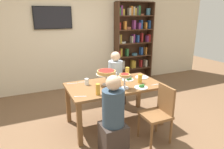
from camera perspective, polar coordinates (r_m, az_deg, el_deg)
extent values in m
plane|color=brown|center=(3.74, 0.64, -13.56)|extent=(12.00, 12.00, 0.00)
cube|color=beige|center=(5.33, -9.43, 11.31)|extent=(8.00, 0.12, 2.80)
cube|color=brown|center=(3.44, 0.68, -3.16)|extent=(1.59, 0.89, 0.04)
cube|color=brown|center=(3.04, -9.21, -13.94)|extent=(0.07, 0.07, 0.70)
cube|color=brown|center=(3.64, 13.99, -8.84)|extent=(0.07, 0.07, 0.70)
cube|color=brown|center=(3.71, -12.37, -8.18)|extent=(0.07, 0.07, 0.70)
cube|color=brown|center=(4.21, 7.58, -4.82)|extent=(0.07, 0.07, 0.70)
cube|color=#422819|center=(5.49, 1.30, 8.54)|extent=(0.03, 0.30, 2.20)
cube|color=#422819|center=(6.02, 10.66, 9.00)|extent=(0.03, 0.30, 2.20)
cube|color=#422819|center=(5.86, 5.49, 8.99)|extent=(1.10, 0.02, 2.20)
cube|color=#422819|center=(5.99, 5.86, -1.55)|extent=(1.04, 0.28, 0.02)
cube|color=#422819|center=(5.88, 5.97, 1.83)|extent=(1.04, 0.28, 0.02)
cube|color=#422819|center=(5.80, 6.08, 5.33)|extent=(1.04, 0.28, 0.02)
cube|color=#422819|center=(5.74, 6.20, 8.92)|extent=(1.04, 0.28, 0.02)
cube|color=#422819|center=(5.70, 6.31, 12.58)|extent=(1.04, 0.28, 0.02)
cube|color=#422819|center=(5.68, 6.44, 16.26)|extent=(1.04, 0.28, 0.02)
cube|color=#422819|center=(5.69, 6.56, 19.83)|extent=(1.04, 0.28, 0.02)
cylinder|color=silver|center=(5.65, 1.94, 2.12)|extent=(0.08, 0.08, 0.13)
cylinder|color=beige|center=(5.70, 3.18, 2.78)|extent=(0.10, 0.10, 0.24)
cube|color=#B7932D|center=(5.83, 5.69, 3.02)|extent=(0.04, 0.13, 0.23)
cube|color=#B7932D|center=(5.87, 6.20, 2.97)|extent=(0.06, 0.13, 0.21)
cube|color=maroon|center=(5.98, 8.12, 3.16)|extent=(0.04, 0.13, 0.21)
cube|color=#B2A88E|center=(6.07, 9.47, 3.25)|extent=(0.06, 0.13, 0.20)
cube|color=maroon|center=(5.56, 1.89, 5.98)|extent=(0.06, 0.13, 0.18)
cube|color=#B7932D|center=(5.59, 2.50, 6.28)|extent=(0.06, 0.10, 0.23)
cube|color=#2D6B38|center=(5.67, 4.23, 6.32)|extent=(0.05, 0.13, 0.21)
cylinder|color=#3D7084|center=(5.81, 6.45, 5.77)|extent=(0.15, 0.15, 0.06)
cube|color=navy|center=(5.91, 8.25, 6.67)|extent=(0.06, 0.13, 0.22)
cube|color=orange|center=(5.99, 9.45, 6.71)|extent=(0.04, 0.13, 0.21)
cube|color=#B2A88E|center=(5.50, 1.87, 9.96)|extent=(0.05, 0.11, 0.22)
cube|color=#B7932D|center=(5.52, 2.32, 10.07)|extent=(0.04, 0.13, 0.24)
cylinder|color=silver|center=(5.58, 3.22, 9.10)|extent=(0.15, 0.15, 0.04)
cube|color=#B2A88E|center=(5.69, 5.61, 9.94)|extent=(0.04, 0.13, 0.19)
cube|color=#7A3370|center=(5.71, 6.05, 10.18)|extent=(0.05, 0.13, 0.23)
cube|color=navy|center=(5.78, 7.23, 10.07)|extent=(0.05, 0.13, 0.20)
cube|color=maroon|center=(5.85, 8.37, 10.36)|extent=(0.04, 0.13, 0.25)
cube|color=#7A3370|center=(5.95, 9.88, 10.01)|extent=(0.04, 0.13, 0.17)
cube|color=maroon|center=(5.99, 10.40, 10.18)|extent=(0.07, 0.13, 0.20)
cube|color=maroon|center=(5.47, 1.98, 13.60)|extent=(0.06, 0.13, 0.19)
cube|color=orange|center=(5.55, 3.69, 13.77)|extent=(0.07, 0.10, 0.22)
cylinder|color=brown|center=(5.61, 4.70, 13.01)|extent=(0.15, 0.15, 0.07)
cube|color=#7A3370|center=(5.68, 6.24, 13.89)|extent=(0.07, 0.12, 0.24)
cube|color=#7A3370|center=(5.77, 7.67, 13.55)|extent=(0.06, 0.13, 0.17)
cube|color=navy|center=(5.80, 8.20, 13.90)|extent=(0.05, 0.13, 0.24)
cube|color=orange|center=(5.88, 9.48, 13.55)|extent=(0.04, 0.13, 0.17)
cube|color=navy|center=(5.94, 10.42, 13.80)|extent=(0.06, 0.13, 0.23)
cube|color=#2D6B38|center=(5.46, 2.00, 17.47)|extent=(0.06, 0.13, 0.19)
cube|color=#7A3370|center=(5.49, 2.58, 17.73)|extent=(0.04, 0.13, 0.24)
cube|color=#B7932D|center=(5.51, 3.12, 17.29)|extent=(0.05, 0.13, 0.16)
cube|color=#B2A88E|center=(5.60, 4.90, 17.40)|extent=(0.06, 0.13, 0.19)
cube|color=orange|center=(5.63, 5.50, 17.62)|extent=(0.05, 0.10, 0.24)
cube|color=#B2A88E|center=(5.66, 6.07, 17.51)|extent=(0.05, 0.13, 0.22)
cube|color=#B7932D|center=(5.69, 6.52, 17.32)|extent=(0.04, 0.13, 0.19)
cube|color=#3D3838|center=(5.71, 7.02, 17.50)|extent=(0.06, 0.13, 0.23)
cube|color=#2D6B38|center=(5.75, 7.56, 17.59)|extent=(0.06, 0.13, 0.25)
cylinder|color=brown|center=(5.80, 8.45, 16.52)|extent=(0.15, 0.15, 0.04)
cylinder|color=#3D7084|center=(5.91, 10.27, 17.15)|extent=(0.12, 0.12, 0.19)
cube|color=black|center=(5.09, -16.46, 15.23)|extent=(0.89, 0.05, 0.52)
cube|color=black|center=(5.07, -16.42, 15.23)|extent=(0.85, 0.01, 0.48)
cube|color=#382D28|center=(2.94, 0.34, -17.76)|extent=(0.34, 0.34, 0.45)
cylinder|color=#33475B|center=(2.70, 0.36, -9.44)|extent=(0.30, 0.30, 0.50)
sphere|color=beige|center=(2.56, 0.38, -2.41)|extent=(0.20, 0.20, 0.20)
cube|color=#382D28|center=(4.41, 0.95, -5.38)|extent=(0.34, 0.34, 0.45)
cylinder|color=silver|center=(4.26, 0.99, 0.55)|extent=(0.30, 0.30, 0.50)
sphere|color=beige|center=(4.17, 1.01, 5.17)|extent=(0.20, 0.20, 0.20)
cube|color=brown|center=(3.16, 12.19, -11.23)|extent=(0.40, 0.40, 0.04)
cube|color=brown|center=(3.16, 15.11, -6.79)|extent=(0.04, 0.36, 0.42)
cylinder|color=brown|center=(3.06, 11.14, -17.05)|extent=(0.04, 0.04, 0.41)
cylinder|color=brown|center=(3.30, 7.58, -14.09)|extent=(0.04, 0.04, 0.41)
cylinder|color=brown|center=(3.25, 16.40, -15.27)|extent=(0.04, 0.04, 0.41)
cylinder|color=brown|center=(3.48, 12.63, -12.67)|extent=(0.04, 0.04, 0.41)
cylinder|color=silver|center=(3.41, -1.60, -2.83)|extent=(0.15, 0.15, 0.01)
cylinder|color=silver|center=(3.38, -1.61, -1.34)|extent=(0.03, 0.03, 0.17)
cylinder|color=silver|center=(3.36, -1.62, 0.14)|extent=(0.34, 0.34, 0.01)
cylinder|color=tan|center=(3.35, -1.63, 0.65)|extent=(0.31, 0.31, 0.05)
cylinder|color=maroon|center=(3.34, -1.63, 1.14)|extent=(0.28, 0.28, 0.00)
cylinder|color=silver|center=(3.26, 3.57, -3.83)|extent=(0.15, 0.15, 0.01)
cylinder|color=silver|center=(3.23, 3.61, -2.22)|extent=(0.03, 0.03, 0.18)
cylinder|color=silver|center=(3.20, 3.64, -0.61)|extent=(0.20, 0.20, 0.01)
cylinder|color=tan|center=(3.19, 3.64, -0.23)|extent=(0.17, 0.17, 0.04)
cylinder|color=maroon|center=(3.19, 3.65, 0.12)|extent=(0.14, 0.14, 0.00)
cylinder|color=white|center=(3.30, 8.26, -3.70)|extent=(0.22, 0.22, 0.01)
sphere|color=#2D7028|center=(3.30, 8.88, -3.13)|extent=(0.05, 0.05, 0.05)
sphere|color=#2D7028|center=(3.29, 8.03, -3.22)|extent=(0.05, 0.05, 0.05)
sphere|color=#2D7028|center=(3.29, 8.51, -3.20)|extent=(0.05, 0.05, 0.05)
cylinder|color=white|center=(3.66, 4.49, -1.50)|extent=(0.21, 0.21, 0.01)
sphere|color=#2D7028|center=(3.63, 4.50, -1.19)|extent=(0.04, 0.04, 0.04)
sphere|color=#2D7028|center=(3.66, 4.62, -0.90)|extent=(0.06, 0.06, 0.06)
sphere|color=#2D7028|center=(3.61, 4.50, -1.16)|extent=(0.06, 0.06, 0.06)
sphere|color=#2D7028|center=(3.64, 5.30, -1.09)|extent=(0.05, 0.05, 0.05)
cylinder|color=white|center=(3.83, 8.49, -0.76)|extent=(0.25, 0.25, 0.01)
sphere|color=#2D7028|center=(3.82, 8.35, -0.33)|extent=(0.05, 0.05, 0.05)
sphere|color=#2D7028|center=(3.81, 8.25, -0.40)|extent=(0.04, 0.04, 0.04)
cylinder|color=gold|center=(2.98, -4.03, -4.24)|extent=(0.07, 0.07, 0.17)
cylinder|color=gold|center=(3.52, 7.94, -1.18)|extent=(0.07, 0.07, 0.15)
cylinder|color=gold|center=(3.91, 4.38, 0.88)|extent=(0.08, 0.08, 0.16)
cylinder|color=white|center=(3.70, 0.83, -0.38)|extent=(0.07, 0.07, 0.12)
cylinder|color=white|center=(3.16, 1.30, -3.56)|extent=(0.07, 0.07, 0.11)
cylinder|color=white|center=(3.42, -7.21, -2.06)|extent=(0.07, 0.07, 0.11)
cube|color=silver|center=(3.54, -11.27, -2.51)|extent=(0.18, 0.06, 0.00)
cube|color=silver|center=(3.50, 12.25, -2.80)|extent=(0.18, 0.02, 0.00)
cube|color=silver|center=(2.98, -9.00, -6.18)|extent=(0.17, 0.08, 0.00)
cube|color=silver|center=(3.58, -8.14, -2.13)|extent=(0.18, 0.03, 0.00)
cube|color=silver|center=(3.03, -1.37, -5.50)|extent=(0.18, 0.07, 0.00)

